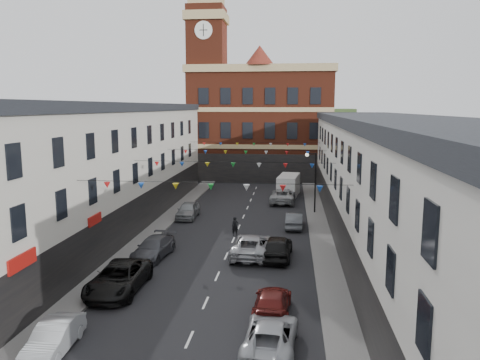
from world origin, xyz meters
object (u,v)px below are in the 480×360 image
at_px(street_lamp, 313,174).
at_px(car_left_d, 154,248).
at_px(white_van, 289,185).
at_px(car_left_c, 119,278).
at_px(car_right_e, 294,220).
at_px(car_right_c, 272,302).
at_px(car_left_e, 188,210).
at_px(car_right_f, 283,196).
at_px(moving_car, 252,245).
at_px(car_right_d, 278,247).
at_px(car_right_b, 270,335).
at_px(car_left_b, 54,338).
at_px(pedestrian, 235,226).

xyz_separation_m(street_lamp, car_left_d, (-11.52, -14.85, -3.21)).
bearing_deg(white_van, car_left_c, -100.43).
relative_size(street_lamp, car_right_e, 1.47).
relative_size(car_right_c, car_right_e, 1.08).
distance_m(street_lamp, car_left_e, 12.51).
distance_m(car_right_f, moving_car, 18.83).
height_order(car_left_e, car_right_d, car_right_d).
relative_size(street_lamp, car_right_b, 1.26).
bearing_deg(car_right_c, white_van, -88.66).
relative_size(car_right_b, car_right_f, 0.85).
bearing_deg(car_right_f, car_left_b, 76.63).
height_order(car_left_d, white_van, white_van).
relative_size(car_right_b, car_right_d, 1.00).
bearing_deg(car_right_f, street_lamp, 122.68).
relative_size(car_left_d, car_right_b, 1.00).
height_order(street_lamp, car_right_b, street_lamp).
distance_m(street_lamp, car_right_b, 26.82).
relative_size(car_right_e, white_van, 0.74).
bearing_deg(car_right_e, car_right_f, -82.02).
bearing_deg(car_left_c, white_van, 72.58).
relative_size(street_lamp, car_left_c, 1.06).
height_order(street_lamp, car_left_b, street_lamp).
xyz_separation_m(car_right_b, white_van, (0.51, 35.65, 0.56)).
bearing_deg(street_lamp, car_right_e, -107.28).
bearing_deg(car_right_c, car_right_d, -87.64).
distance_m(car_left_d, pedestrian, 7.91).
distance_m(car_right_c, car_right_f, 28.00).
xyz_separation_m(car_left_d, car_right_d, (8.57, 0.75, 0.12)).
height_order(car_left_d, car_right_b, car_left_d).
bearing_deg(pedestrian, car_left_d, -150.34).
relative_size(car_right_b, white_van, 0.87).
height_order(car_left_e, white_van, white_van).
bearing_deg(white_van, car_right_b, -84.01).
bearing_deg(car_right_e, car_right_c, 87.76).
distance_m(car_left_d, car_right_d, 8.60).
relative_size(car_left_e, car_right_d, 0.92).
relative_size(street_lamp, white_van, 1.09).
bearing_deg(car_right_b, car_right_d, -86.29).
bearing_deg(car_left_e, pedestrian, -47.90).
bearing_deg(car_left_b, car_left_d, 84.02).
distance_m(car_left_b, car_left_c, 6.75).
height_order(car_right_d, moving_car, car_right_d).
distance_m(car_left_e, car_right_c, 21.73).
xyz_separation_m(car_right_e, car_right_f, (-1.18, 10.69, 0.11)).
relative_size(car_right_b, moving_car, 0.86).
xyz_separation_m(car_left_d, car_right_b, (8.64, -11.62, -0.03)).
bearing_deg(white_van, car_right_d, -84.61).
bearing_deg(car_right_e, car_left_e, -12.91).
xyz_separation_m(street_lamp, car_left_e, (-11.70, -3.10, -3.16)).
bearing_deg(moving_car, car_left_d, 11.69).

